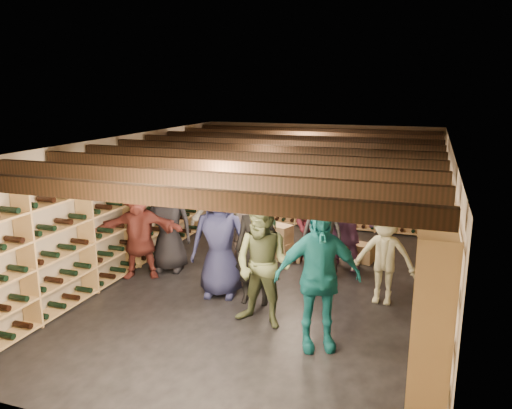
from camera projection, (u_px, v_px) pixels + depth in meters
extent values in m
plane|color=black|center=(265.00, 284.00, 8.42)|extent=(8.00, 8.00, 0.00)
cube|color=tan|center=(318.00, 175.00, 11.82)|extent=(5.50, 0.02, 2.40)
cube|color=tan|center=(127.00, 322.00, 4.47)|extent=(5.50, 0.02, 2.40)
cube|color=tan|center=(121.00, 203.00, 9.02)|extent=(0.02, 8.00, 2.40)
cube|color=tan|center=(445.00, 231.00, 7.26)|extent=(0.02, 8.00, 2.40)
cube|color=beige|center=(266.00, 142.00, 7.86)|extent=(5.50, 8.00, 0.01)
cube|color=black|center=(151.00, 195.00, 4.68)|extent=(5.40, 0.12, 0.18)
cube|color=black|center=(192.00, 179.00, 5.48)|extent=(5.40, 0.12, 0.18)
cube|color=black|center=(223.00, 167.00, 6.29)|extent=(5.40, 0.12, 0.18)
cube|color=black|center=(247.00, 158.00, 7.09)|extent=(5.40, 0.12, 0.18)
cube|color=black|center=(266.00, 151.00, 7.90)|extent=(5.40, 0.12, 0.18)
cube|color=black|center=(282.00, 145.00, 8.70)|extent=(5.40, 0.12, 0.18)
cube|color=black|center=(294.00, 140.00, 9.50)|extent=(5.40, 0.12, 0.18)
cube|color=black|center=(305.00, 136.00, 10.31)|extent=(5.40, 0.12, 0.18)
cube|color=black|center=(315.00, 132.00, 11.11)|extent=(5.40, 0.12, 0.18)
cube|color=tan|center=(130.00, 210.00, 8.99)|extent=(0.32, 7.50, 2.15)
cube|color=tan|center=(431.00, 238.00, 7.35)|extent=(0.32, 7.50, 2.15)
cube|color=tan|center=(316.00, 182.00, 11.69)|extent=(4.70, 0.30, 2.15)
cube|color=tan|center=(278.00, 254.00, 9.65)|extent=(0.58, 0.47, 0.17)
cube|color=tan|center=(278.00, 246.00, 9.61)|extent=(0.58, 0.47, 0.17)
cube|color=tan|center=(278.00, 238.00, 9.57)|extent=(0.58, 0.47, 0.17)
cube|color=tan|center=(279.00, 229.00, 9.53)|extent=(0.58, 0.47, 0.17)
cube|color=tan|center=(359.00, 257.00, 9.51)|extent=(0.56, 0.43, 0.17)
cube|color=tan|center=(360.00, 248.00, 9.48)|extent=(0.56, 0.43, 0.17)
cube|color=tan|center=(288.00, 256.00, 9.58)|extent=(0.53, 0.38, 0.17)
imported|color=black|center=(168.00, 224.00, 8.89)|extent=(0.95, 0.73, 1.74)
imported|color=black|center=(256.00, 249.00, 7.51)|extent=(0.68, 0.50, 1.73)
imported|color=#4E5937|center=(263.00, 265.00, 6.79)|extent=(0.94, 0.78, 1.75)
imported|color=beige|center=(384.00, 256.00, 7.54)|extent=(1.01, 0.63, 1.50)
imported|color=#14676F|center=(318.00, 278.00, 6.19)|extent=(1.19, 0.86, 1.87)
imported|color=brown|center=(139.00, 231.00, 8.59)|extent=(1.60, 1.03, 1.65)
imported|color=#21254B|center=(220.00, 240.00, 7.79)|extent=(0.99, 0.75, 1.83)
imported|color=gray|center=(250.00, 241.00, 8.10)|extent=(0.62, 0.43, 1.63)
imported|color=#4A161F|center=(313.00, 225.00, 9.14)|extent=(0.77, 0.61, 1.56)
imported|color=beige|center=(216.00, 212.00, 9.39)|extent=(1.36, 1.00, 1.88)
imported|color=#214632|center=(249.00, 221.00, 8.91)|extent=(1.10, 0.57, 1.80)
imported|color=#89578F|center=(345.00, 220.00, 9.04)|extent=(1.74, 0.98, 1.79)
imported|color=#36363B|center=(322.00, 234.00, 8.62)|extent=(0.77, 0.52, 1.52)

